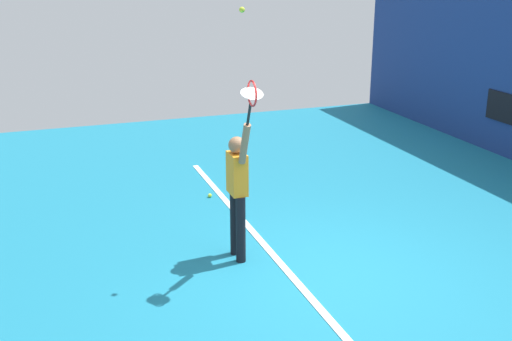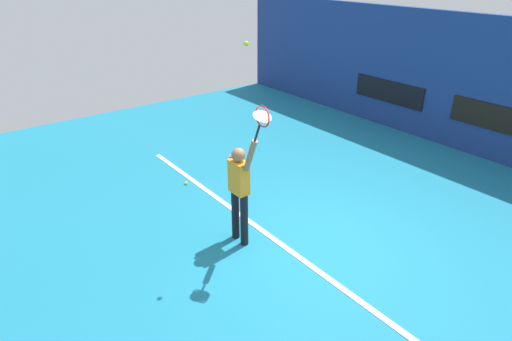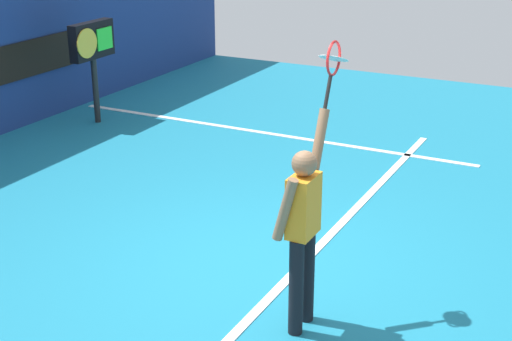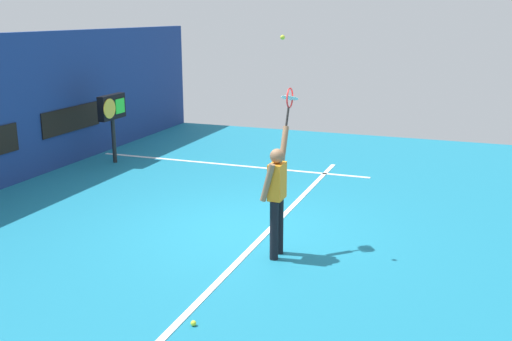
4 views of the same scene
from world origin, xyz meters
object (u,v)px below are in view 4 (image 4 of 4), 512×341
Objects in this scene: scoreboard_clock at (112,110)px; spare_ball at (193,323)px; tennis_ball at (283,37)px; tennis_player at (277,193)px; tennis_racket at (290,100)px.

spare_ball is at bearing -140.75° from scoreboard_clock.
tennis_ball reaches higher than spare_ball.
tennis_player reaches higher than spare_ball.
spare_ball is (-2.35, 0.26, -0.98)m from tennis_player.
tennis_ball is 1.00× the size of spare_ball.
scoreboard_clock is at bearing 56.97° from tennis_racket.
tennis_racket is (0.57, -0.00, 1.32)m from tennis_player.
tennis_ball reaches higher than tennis_player.
tennis_ball is at bearing -5.73° from spare_ball.
tennis_player reaches higher than scoreboard_clock.
tennis_player is at bearing -126.92° from scoreboard_clock.
tennis_racket is at bearing -123.03° from scoreboard_clock.
spare_ball is at bearing 174.27° from tennis_ball.
tennis_racket is at bearing -5.20° from spare_ball.
scoreboard_clock is 8.61m from spare_ball.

